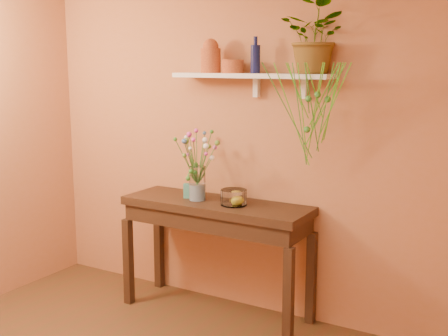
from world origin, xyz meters
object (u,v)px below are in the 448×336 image
(glass_vase, at_px, (197,186))
(blue_bottle, at_px, (255,58))
(terracotta_jug, at_px, (211,57))
(sideboard, at_px, (216,218))
(glass_bowl, at_px, (234,198))
(bouquet, at_px, (197,152))
(spider_plant, at_px, (317,37))

(glass_vase, bearing_deg, blue_bottle, 20.28)
(terracotta_jug, height_order, blue_bottle, blue_bottle)
(sideboard, height_order, glass_bowl, glass_bowl)
(glass_vase, relative_size, glass_bowl, 1.34)
(blue_bottle, relative_size, glass_vase, 1.00)
(blue_bottle, xyz_separation_m, bouquet, (-0.42, -0.17, -0.72))
(sideboard, distance_m, glass_bowl, 0.26)
(sideboard, height_order, terracotta_jug, terracotta_jug)
(terracotta_jug, height_order, glass_bowl, terracotta_jug)
(blue_bottle, distance_m, glass_bowl, 1.07)
(bouquet, bearing_deg, terracotta_jug, 75.65)
(sideboard, height_order, blue_bottle, blue_bottle)
(sideboard, relative_size, spider_plant, 2.93)
(spider_plant, xyz_separation_m, bouquet, (-0.90, -0.20, -0.87))
(glass_vase, bearing_deg, sideboard, 11.10)
(spider_plant, bearing_deg, terracotta_jug, -176.58)
(spider_plant, bearing_deg, sideboard, -167.66)
(sideboard, height_order, spider_plant, spider_plant)
(bouquet, xyz_separation_m, glass_bowl, (0.33, 0.01, -0.34))
(bouquet, bearing_deg, spider_plant, 12.75)
(terracotta_jug, xyz_separation_m, spider_plant, (0.86, 0.05, 0.14))
(glass_vase, distance_m, bouquet, 0.28)
(terracotta_jug, bearing_deg, glass_bowl, -25.78)
(spider_plant, height_order, bouquet, spider_plant)
(sideboard, bearing_deg, blue_bottle, 25.07)
(terracotta_jug, distance_m, glass_vase, 1.03)
(sideboard, distance_m, blue_bottle, 1.29)
(spider_plant, xyz_separation_m, glass_bowl, (-0.57, -0.19, -1.21))
(sideboard, relative_size, glass_bowl, 7.55)
(terracotta_jug, relative_size, blue_bottle, 0.97)
(sideboard, xyz_separation_m, terracotta_jug, (-0.11, 0.11, 1.27))
(terracotta_jug, relative_size, glass_vase, 0.97)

